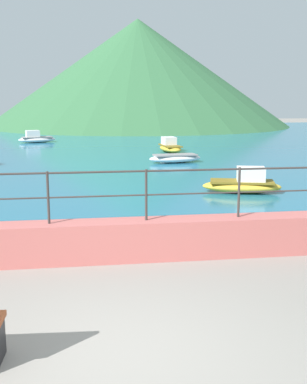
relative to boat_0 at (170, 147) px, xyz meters
The scene contains 9 objects.
ground_plane 20.18m from the boat_0, 102.11° to the right, with size 120.00×120.00×0.00m, color gray.
promenade_wall 17.06m from the boat_0, 104.37° to the right, with size 20.00×0.56×0.70m, color #BC605B.
railing 17.09m from the boat_0, 104.37° to the right, with size 18.44×0.04×0.90m.
lake_water 7.44m from the boat_0, 124.72° to the left, with size 64.00×44.32×0.06m, color #236B89.
hill_main 26.00m from the boat_0, 87.20° to the left, with size 30.44×30.44×10.55m, color #33663D.
boat_0 is the anchor object (origin of this frame).
boat_3 9.85m from the boat_0, 138.35° to the left, with size 2.46×1.47×0.76m.
boat_4 11.19m from the boat_0, 89.04° to the right, with size 2.45×1.46×0.76m.
boat_5 4.26m from the boat_0, 97.22° to the right, with size 2.40×1.21×0.36m.
Camera 1 is at (-0.23, -5.01, 2.81)m, focal length 45.46 mm.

